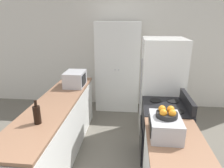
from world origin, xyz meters
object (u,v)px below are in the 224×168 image
Objects in this scene: wine_bottle at (37,114)px; toaster_oven at (165,127)px; stove at (163,133)px; refrigerator at (161,89)px; microwave at (75,79)px; pantry_cabinet at (118,67)px; fruit_bowl at (167,113)px.

wine_bottle is 0.70× the size of toaster_oven.
refrigerator is (0.03, 0.77, 0.43)m from stove.
pantry_cabinet is at bearing 57.25° from microwave.
refrigerator is 7.98× the size of fruit_bowl.
pantry_cabinet is 2.68m from toaster_oven.
toaster_oven is at bearing -47.11° from microwave.
stove is at bearing -65.73° from pantry_cabinet.
stove is at bearing 80.54° from fruit_bowl.
pantry_cabinet is at bearing 114.27° from stove.
pantry_cabinet is at bearing 105.22° from fruit_bowl.
refrigerator is 1.56m from microwave.
refrigerator reaches higher than toaster_oven.
refrigerator is at bearing -51.03° from pantry_cabinet.
wine_bottle is 1.48m from fruit_bowl.
pantry_cabinet is 2.60m from wine_bottle.
toaster_oven is at bearing -99.95° from stove.
wine_bottle is (-1.62, -1.43, 0.13)m from refrigerator.
microwave is (-1.53, 0.73, 0.58)m from stove.
refrigerator reaches higher than wine_bottle.
refrigerator is 4.06× the size of microwave.
fruit_bowl is (0.70, -2.57, 0.14)m from pantry_cabinet.
refrigerator is at bearing 41.30° from wine_bottle.
fruit_bowl reaches higher than toaster_oven.
fruit_bowl reaches higher than stove.
pantry_cabinet reaches higher than fruit_bowl.
fruit_bowl is at bearing -95.77° from refrigerator.
microwave is at bearing -178.59° from refrigerator.
microwave is (-0.70, -1.09, 0.03)m from pantry_cabinet.
fruit_bowl is at bearing -3.47° from wine_bottle.
wine_bottle reaches higher than stove.
refrigerator is at bearing 83.93° from toaster_oven.
fruit_bowl is (-0.15, -1.52, 0.27)m from refrigerator.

